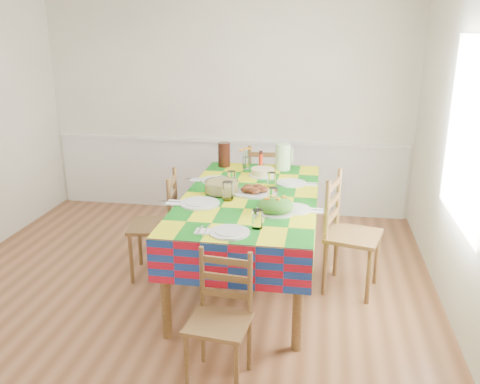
{
  "coord_description": "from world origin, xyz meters",
  "views": [
    {
      "loc": [
        1.17,
        -3.62,
        2.24
      ],
      "look_at": [
        0.52,
        0.35,
        0.94
      ],
      "focal_mm": 38.0,
      "sensor_mm": 36.0,
      "label": 1
    }
  ],
  "objects_px": {
    "chair_near": "(220,320)",
    "chair_right": "(348,235)",
    "chair_left": "(158,225)",
    "meat_platter": "(254,191)",
    "dining_table": "(250,205)",
    "tea_pitcher": "(224,155)",
    "chair_far": "(267,187)",
    "green_pitcher": "(283,157)"
  },
  "relations": [
    {
      "from": "green_pitcher",
      "to": "chair_right",
      "type": "xyz_separation_m",
      "value": [
        0.65,
        -0.88,
        -0.46
      ]
    },
    {
      "from": "tea_pitcher",
      "to": "chair_left",
      "type": "relative_size",
      "value": 0.26
    },
    {
      "from": "green_pitcher",
      "to": "chair_near",
      "type": "distance_m",
      "value": 2.34
    },
    {
      "from": "meat_platter",
      "to": "chair_left",
      "type": "height_order",
      "value": "chair_left"
    },
    {
      "from": "chair_right",
      "to": "meat_platter",
      "type": "bearing_deg",
      "value": 103.83
    },
    {
      "from": "dining_table",
      "to": "chair_left",
      "type": "bearing_deg",
      "value": 179.56
    },
    {
      "from": "dining_table",
      "to": "chair_right",
      "type": "bearing_deg",
      "value": 0.82
    },
    {
      "from": "dining_table",
      "to": "green_pitcher",
      "type": "xyz_separation_m",
      "value": [
        0.21,
        0.89,
        0.23
      ]
    },
    {
      "from": "chair_far",
      "to": "chair_right",
      "type": "distance_m",
      "value": 1.6
    },
    {
      "from": "tea_pitcher",
      "to": "chair_far",
      "type": "bearing_deg",
      "value": 46.95
    },
    {
      "from": "dining_table",
      "to": "chair_near",
      "type": "bearing_deg",
      "value": -89.82
    },
    {
      "from": "dining_table",
      "to": "chair_near",
      "type": "relative_size",
      "value": 2.47
    },
    {
      "from": "green_pitcher",
      "to": "dining_table",
      "type": "bearing_deg",
      "value": -103.19
    },
    {
      "from": "chair_left",
      "to": "chair_near",
      "type": "bearing_deg",
      "value": 24.0
    },
    {
      "from": "chair_far",
      "to": "chair_left",
      "type": "relative_size",
      "value": 1.0
    },
    {
      "from": "meat_platter",
      "to": "chair_near",
      "type": "xyz_separation_m",
      "value": [
        -0.02,
        -1.4,
        -0.44
      ]
    },
    {
      "from": "green_pitcher",
      "to": "chair_far",
      "type": "xyz_separation_m",
      "value": [
        -0.21,
        0.47,
        -0.48
      ]
    },
    {
      "from": "chair_left",
      "to": "chair_right",
      "type": "distance_m",
      "value": 1.73
    },
    {
      "from": "dining_table",
      "to": "tea_pitcher",
      "type": "distance_m",
      "value": 1.03
    },
    {
      "from": "meat_platter",
      "to": "chair_left",
      "type": "xyz_separation_m",
      "value": [
        -0.89,
        -0.02,
        -0.38
      ]
    },
    {
      "from": "chair_far",
      "to": "chair_right",
      "type": "xyz_separation_m",
      "value": [
        0.86,
        -1.35,
        0.02
      ]
    },
    {
      "from": "meat_platter",
      "to": "chair_far",
      "type": "distance_m",
      "value": 1.39
    },
    {
      "from": "dining_table",
      "to": "tea_pitcher",
      "type": "height_order",
      "value": "tea_pitcher"
    },
    {
      "from": "chair_far",
      "to": "dining_table",
      "type": "bearing_deg",
      "value": 88.38
    },
    {
      "from": "dining_table",
      "to": "chair_right",
      "type": "distance_m",
      "value": 0.89
    },
    {
      "from": "chair_near",
      "to": "chair_right",
      "type": "height_order",
      "value": "chair_right"
    },
    {
      "from": "chair_right",
      "to": "green_pitcher",
      "type": "bearing_deg",
      "value": 51.31
    },
    {
      "from": "chair_near",
      "to": "chair_far",
      "type": "height_order",
      "value": "chair_far"
    },
    {
      "from": "tea_pitcher",
      "to": "chair_near",
      "type": "height_order",
      "value": "tea_pitcher"
    },
    {
      "from": "meat_platter",
      "to": "tea_pitcher",
      "type": "xyz_separation_m",
      "value": [
        -0.44,
        0.89,
        0.1
      ]
    },
    {
      "from": "chair_near",
      "to": "chair_left",
      "type": "distance_m",
      "value": 1.63
    },
    {
      "from": "green_pitcher",
      "to": "chair_left",
      "type": "bearing_deg",
      "value": -140.46
    },
    {
      "from": "tea_pitcher",
      "to": "chair_far",
      "type": "xyz_separation_m",
      "value": [
        0.42,
        0.45,
        -0.47
      ]
    },
    {
      "from": "dining_table",
      "to": "chair_left",
      "type": "xyz_separation_m",
      "value": [
        -0.87,
        0.01,
        -0.25
      ]
    },
    {
      "from": "green_pitcher",
      "to": "tea_pitcher",
      "type": "bearing_deg",
      "value": 177.68
    },
    {
      "from": "chair_left",
      "to": "meat_platter",
      "type": "bearing_deg",
      "value": 82.92
    },
    {
      "from": "dining_table",
      "to": "tea_pitcher",
      "type": "xyz_separation_m",
      "value": [
        -0.41,
        0.92,
        0.22
      ]
    },
    {
      "from": "chair_near",
      "to": "chair_left",
      "type": "height_order",
      "value": "chair_left"
    },
    {
      "from": "meat_platter",
      "to": "chair_far",
      "type": "height_order",
      "value": "chair_far"
    },
    {
      "from": "dining_table",
      "to": "chair_left",
      "type": "distance_m",
      "value": 0.9
    },
    {
      "from": "tea_pitcher",
      "to": "chair_left",
      "type": "xyz_separation_m",
      "value": [
        -0.45,
        -0.91,
        -0.48
      ]
    },
    {
      "from": "meat_platter",
      "to": "chair_far",
      "type": "relative_size",
      "value": 0.4
    }
  ]
}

